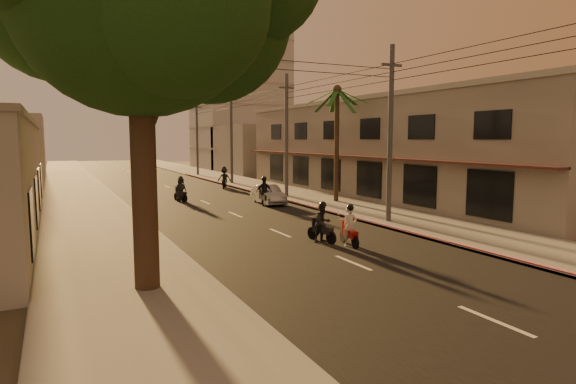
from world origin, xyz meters
name	(u,v)px	position (x,y,z in m)	size (l,w,h in m)	color
ground	(389,278)	(0.00, 0.00, 0.00)	(160.00, 160.00, 0.00)	#383023
road	(205,202)	(0.00, 20.00, 0.01)	(10.00, 140.00, 0.02)	black
sidewalk_right	(302,196)	(7.50, 20.00, 0.06)	(5.00, 140.00, 0.12)	slate
sidewalk_left	(87,209)	(-7.50, 20.00, 0.06)	(5.00, 140.00, 0.12)	slate
curb_stripe	(305,206)	(5.10, 15.00, 0.10)	(0.20, 60.00, 0.20)	red
shophouse_row	(389,148)	(13.95, 18.00, 3.65)	(8.80, 34.20, 7.30)	gray
distant_tower	(239,73)	(16.00, 56.00, 14.00)	(12.10, 12.10, 28.00)	#B7B5B2
palm_tree	(337,96)	(8.00, 16.00, 7.15)	(5.00, 5.00, 8.20)	black
utility_poles	(287,108)	(6.20, 20.00, 6.54)	(1.20, 48.26, 9.00)	#38383A
filler_right	(255,149)	(14.00, 45.00, 3.00)	(8.00, 14.00, 6.00)	#9C968D
filler_left_far	(5,146)	(-14.00, 52.00, 3.50)	(8.00, 14.00, 7.00)	#9C968D
scooter_red	(350,228)	(1.40, 4.34, 0.76)	(0.79, 1.74, 1.72)	black
scooter_mid_a	(323,224)	(0.80, 5.48, 0.79)	(1.02, 1.76, 1.74)	black
scooter_mid_b	(264,193)	(2.94, 16.64, 0.87)	(1.15, 1.97, 1.94)	black
scooter_far_a	(181,190)	(-1.35, 21.23, 0.81)	(1.07, 1.78, 1.78)	black
scooter_far_b	(224,178)	(4.20, 28.34, 0.90)	(1.72, 1.84, 1.95)	black
parked_car	(268,195)	(3.56, 17.39, 0.63)	(1.61, 3.90, 1.26)	#93969B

